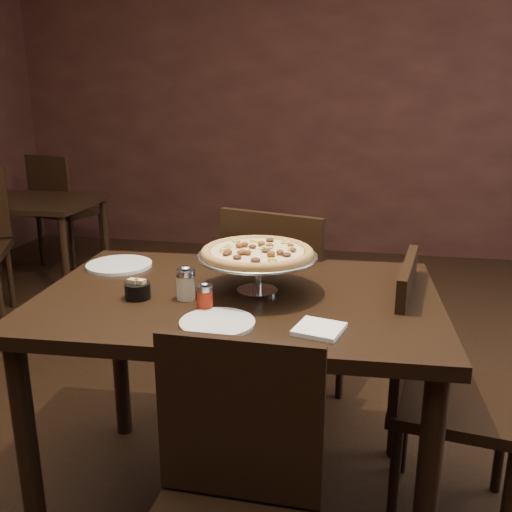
# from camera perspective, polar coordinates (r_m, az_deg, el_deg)

# --- Properties ---
(room) EXTENTS (6.04, 7.04, 2.84)m
(room) POSITION_cam_1_polar(r_m,az_deg,el_deg) (1.87, 2.21, 13.69)
(room) COLOR black
(room) RESTS_ON ground
(dining_table) EXTENTS (1.37, 0.95, 0.83)m
(dining_table) POSITION_cam_1_polar(r_m,az_deg,el_deg) (1.96, -1.74, -6.76)
(dining_table) COLOR black
(dining_table) RESTS_ON ground
(background_table) EXTENTS (1.12, 0.74, 0.70)m
(background_table) POSITION_cam_1_polar(r_m,az_deg,el_deg) (4.66, -22.31, 4.16)
(background_table) COLOR black
(background_table) RESTS_ON ground
(pizza_stand) EXTENTS (0.40, 0.40, 0.17)m
(pizza_stand) POSITION_cam_1_polar(r_m,az_deg,el_deg) (1.89, 0.12, 0.30)
(pizza_stand) COLOR silver
(pizza_stand) RESTS_ON dining_table
(parmesan_shaker) EXTENTS (0.06, 0.06, 0.11)m
(parmesan_shaker) POSITION_cam_1_polar(r_m,az_deg,el_deg) (1.86, -7.04, -2.72)
(parmesan_shaker) COLOR beige
(parmesan_shaker) RESTS_ON dining_table
(pepper_flake_shaker) EXTENTS (0.05, 0.05, 0.09)m
(pepper_flake_shaker) POSITION_cam_1_polar(r_m,az_deg,el_deg) (1.77, -5.13, -4.11)
(pepper_flake_shaker) COLOR maroon
(pepper_flake_shaker) RESTS_ON dining_table
(packet_caddy) EXTENTS (0.08, 0.08, 0.07)m
(packet_caddy) POSITION_cam_1_polar(r_m,az_deg,el_deg) (1.90, -11.77, -3.36)
(packet_caddy) COLOR black
(packet_caddy) RESTS_ON dining_table
(napkin_stack) EXTENTS (0.15, 0.15, 0.01)m
(napkin_stack) POSITION_cam_1_polar(r_m,az_deg,el_deg) (1.63, 6.33, -7.27)
(napkin_stack) COLOR white
(napkin_stack) RESTS_ON dining_table
(plate_left) EXTENTS (0.25, 0.25, 0.01)m
(plate_left) POSITION_cam_1_polar(r_m,az_deg,el_deg) (2.26, -13.52, -0.88)
(plate_left) COLOR silver
(plate_left) RESTS_ON dining_table
(plate_near) EXTENTS (0.22, 0.22, 0.01)m
(plate_near) POSITION_cam_1_polar(r_m,az_deg,el_deg) (1.67, -3.89, -6.67)
(plate_near) COLOR silver
(plate_near) RESTS_ON dining_table
(serving_spatula) EXTENTS (0.16, 0.16, 0.02)m
(serving_spatula) POSITION_cam_1_polar(r_m,az_deg,el_deg) (1.87, 2.21, -0.03)
(serving_spatula) COLOR silver
(serving_spatula) RESTS_ON pizza_stand
(chair_far) EXTENTS (0.58, 0.58, 1.00)m
(chair_far) POSITION_cam_1_polar(r_m,az_deg,el_deg) (2.58, 2.74, -5.06)
(chair_far) COLOR black
(chair_far) RESTS_ON ground
(chair_side) EXTENTS (0.50, 0.50, 0.94)m
(chair_side) POSITION_cam_1_polar(r_m,az_deg,el_deg) (2.12, 17.56, -11.90)
(chair_side) COLOR black
(chair_side) RESTS_ON ground
(bg_chair_far) EXTENTS (0.55, 0.55, 0.97)m
(bg_chair_far) POSITION_cam_1_polar(r_m,az_deg,el_deg) (5.18, -18.81, 4.78)
(bg_chair_far) COLOR black
(bg_chair_far) RESTS_ON ground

